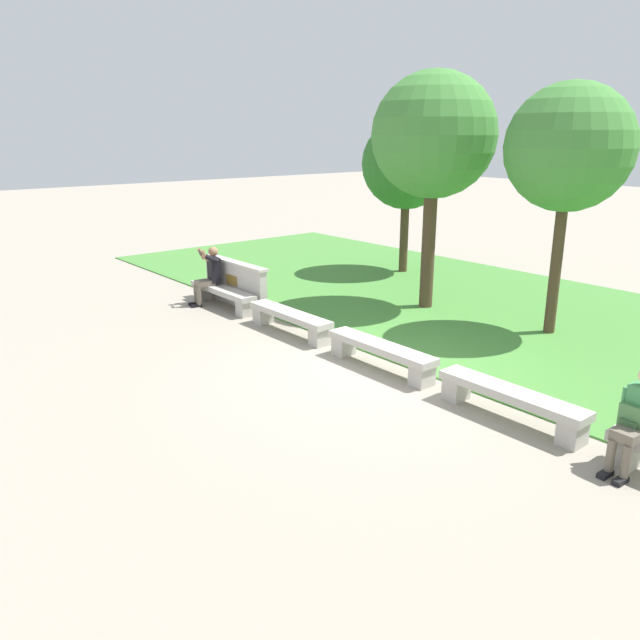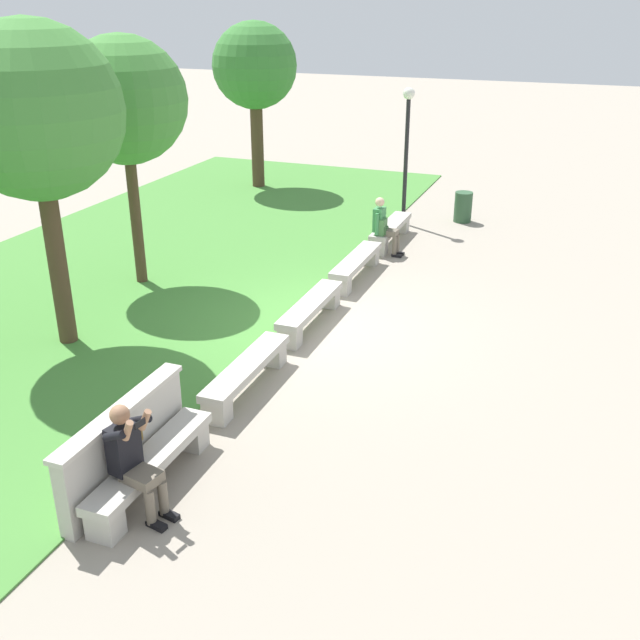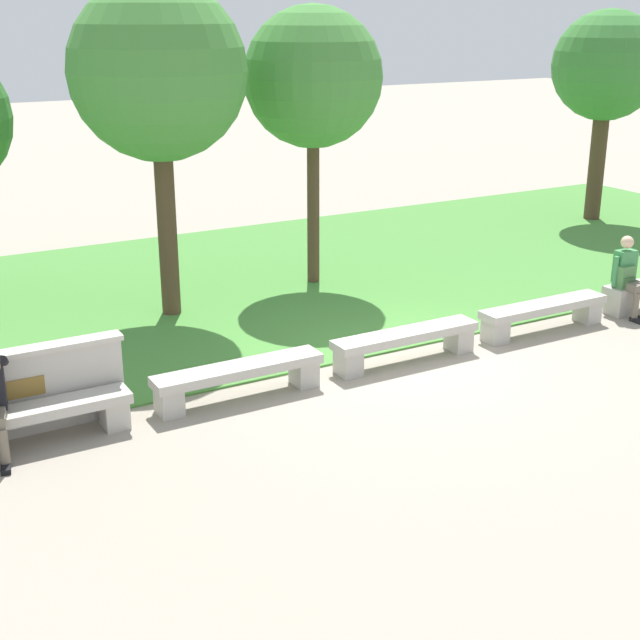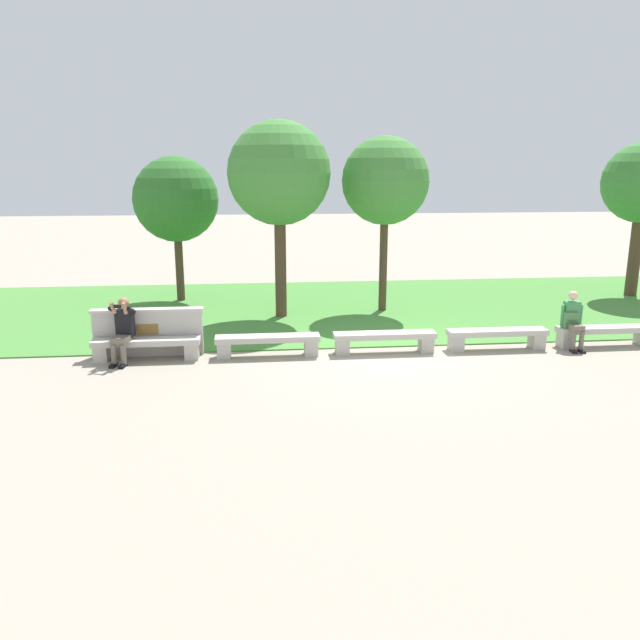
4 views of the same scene
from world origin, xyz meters
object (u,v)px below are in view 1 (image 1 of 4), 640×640
at_px(tree_behind_wall, 407,164).
at_px(tree_far_back, 569,149).
at_px(bench_far, 511,399).
at_px(person_distant, 637,418).
at_px(backpack, 633,419).
at_px(bench_mid, 381,352).
at_px(bench_main, 223,294).
at_px(person_photographer, 209,273).
at_px(bench_near, 290,319).
at_px(tree_left_background, 434,137).

xyz_separation_m(tree_behind_wall, tree_far_back, (5.69, -1.92, 0.54)).
relative_size(bench_far, person_distant, 1.74).
bearing_deg(backpack, bench_mid, 179.52).
height_order(bench_main, tree_far_back, tree_far_back).
distance_m(bench_main, bench_far, 7.48).
relative_size(bench_main, bench_mid, 1.00).
height_order(bench_main, bench_mid, same).
bearing_deg(tree_behind_wall, bench_mid, -49.73).
relative_size(backpack, tree_behind_wall, 0.10).
bearing_deg(tree_behind_wall, person_distant, -32.95).
xyz_separation_m(person_photographer, tree_behind_wall, (0.47, 5.91, 2.23)).
distance_m(bench_mid, person_photographer, 5.43).
height_order(bench_main, bench_near, same).
xyz_separation_m(backpack, tree_left_background, (-6.18, 3.53, 3.07)).
xyz_separation_m(bench_near, backpack, (6.61, -0.03, 0.32)).
height_order(tree_behind_wall, tree_left_background, tree_left_background).
distance_m(bench_far, tree_far_back, 5.35).
bearing_deg(person_photographer, bench_main, 10.06).
xyz_separation_m(bench_near, tree_left_background, (0.43, 3.50, 3.39)).
height_order(bench_mid, tree_left_background, tree_left_background).
height_order(person_distant, tree_left_background, tree_left_background).
relative_size(bench_near, tree_behind_wall, 0.52).
bearing_deg(tree_behind_wall, bench_near, -67.23).
bearing_deg(tree_far_back, bench_near, -129.57).
xyz_separation_m(bench_far, tree_behind_wall, (-7.44, 5.84, 2.66)).
xyz_separation_m(bench_main, person_photographer, (-0.43, -0.08, 0.43)).
bearing_deg(tree_left_background, bench_mid, -59.46).
relative_size(person_photographer, person_distant, 1.05).
relative_size(person_photographer, backpack, 3.08).
height_order(tree_left_background, tree_far_back, tree_left_background).
xyz_separation_m(bench_near, person_photographer, (-2.92, -0.08, 0.43)).
relative_size(bench_main, tree_behind_wall, 0.52).
relative_size(person_distant, tree_far_back, 0.27).
height_order(bench_near, bench_mid, same).
relative_size(bench_mid, bench_far, 1.00).
relative_size(bench_far, person_photographer, 1.66).
distance_m(backpack, tree_left_background, 7.75).
bearing_deg(bench_main, tree_far_back, 34.36).
bearing_deg(tree_behind_wall, tree_far_back, -18.63).
height_order(bench_near, tree_behind_wall, tree_behind_wall).
height_order(bench_far, tree_far_back, tree_far_back).
distance_m(tree_behind_wall, tree_left_background, 3.78).
bearing_deg(bench_near, tree_left_background, 82.99).
bearing_deg(bench_near, backpack, -0.30).
xyz_separation_m(bench_main, bench_mid, (4.99, 0.00, 0.00)).
xyz_separation_m(bench_near, bench_mid, (2.49, 0.00, 0.00)).
xyz_separation_m(bench_main, bench_near, (2.49, 0.00, 0.00)).
bearing_deg(bench_far, bench_near, 180.00).
height_order(person_distant, tree_far_back, tree_far_back).
xyz_separation_m(tree_left_background, tree_far_back, (2.81, 0.42, -0.20)).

